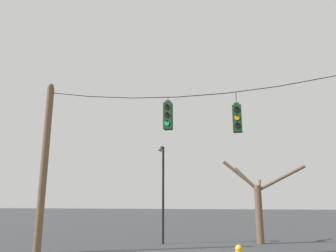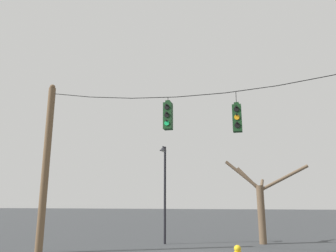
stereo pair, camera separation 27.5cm
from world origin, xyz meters
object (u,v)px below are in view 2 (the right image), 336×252
(street_lamp, at_px, (164,179))
(bare_tree, at_px, (261,201))
(traffic_light_over_intersection, at_px, (168,116))
(traffic_light_near_right_pole, at_px, (237,118))
(utility_pole_left, at_px, (46,164))

(street_lamp, height_order, bare_tree, street_lamp)
(traffic_light_over_intersection, bearing_deg, traffic_light_near_right_pole, -0.01)
(traffic_light_over_intersection, relative_size, bare_tree, 0.32)
(utility_pole_left, bearing_deg, traffic_light_near_right_pole, -0.06)
(utility_pole_left, height_order, street_lamp, utility_pole_left)
(street_lamp, relative_size, bare_tree, 1.16)
(traffic_light_near_right_pole, xyz_separation_m, street_lamp, (-4.10, 4.19, -1.98))
(utility_pole_left, distance_m, traffic_light_near_right_pole, 8.48)
(traffic_light_near_right_pole, distance_m, street_lamp, 6.19)
(bare_tree, bearing_deg, traffic_light_near_right_pole, -97.52)
(utility_pole_left, relative_size, street_lamp, 1.49)
(bare_tree, bearing_deg, traffic_light_over_intersection, -121.82)
(utility_pole_left, xyz_separation_m, traffic_light_near_right_pole, (8.34, -0.01, 1.54))
(traffic_light_near_right_pole, height_order, street_lamp, traffic_light_near_right_pole)
(street_lamp, bearing_deg, traffic_light_over_intersection, -72.42)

